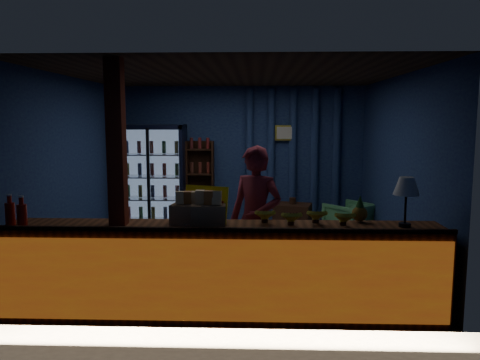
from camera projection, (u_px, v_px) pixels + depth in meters
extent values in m
plane|color=#515154|center=(233.00, 260.00, 6.69)|extent=(4.60, 4.60, 0.00)
plane|color=navy|center=(239.00, 157.00, 8.70)|extent=(4.60, 0.00, 4.60)
plane|color=navy|center=(220.00, 196.00, 4.34)|extent=(4.60, 0.00, 4.60)
plane|color=navy|center=(70.00, 169.00, 6.60)|extent=(0.00, 4.40, 4.40)
plane|color=navy|center=(399.00, 170.00, 6.44)|extent=(0.00, 4.40, 4.40)
plane|color=#472D19|center=(232.00, 75.00, 6.35)|extent=(4.60, 4.60, 0.00)
cube|color=brown|center=(223.00, 271.00, 4.75)|extent=(4.40, 0.55, 0.95)
cube|color=red|center=(221.00, 281.00, 4.46)|extent=(4.35, 0.02, 0.81)
cube|color=#351910|center=(221.00, 230.00, 4.41)|extent=(4.40, 0.04, 0.04)
cube|color=maroon|center=(118.00, 190.00, 4.67)|extent=(0.16, 0.16, 2.60)
cube|color=black|center=(156.00, 176.00, 8.72)|extent=(1.20, 0.06, 1.90)
cube|color=black|center=(121.00, 177.00, 8.47)|extent=(0.06, 0.60, 1.90)
cube|color=black|center=(184.00, 178.00, 8.43)|extent=(0.06, 0.60, 1.90)
cube|color=black|center=(151.00, 127.00, 8.33)|extent=(1.20, 0.60, 0.08)
cube|color=black|center=(154.00, 227.00, 8.57)|extent=(1.20, 0.60, 0.08)
cube|color=#99B2D8|center=(155.00, 176.00, 8.67)|extent=(1.08, 0.02, 1.74)
cube|color=white|center=(149.00, 180.00, 8.18)|extent=(1.12, 0.02, 1.78)
cube|color=black|center=(149.00, 180.00, 8.16)|extent=(0.05, 0.05, 1.80)
cube|color=silver|center=(153.00, 220.00, 8.56)|extent=(1.08, 0.48, 0.02)
cylinder|color=red|center=(129.00, 213.00, 8.55)|extent=(0.07, 0.07, 0.22)
cylinder|color=#1D6519|center=(141.00, 213.00, 8.55)|extent=(0.07, 0.07, 0.22)
cylinder|color=#A48819|center=(153.00, 213.00, 8.54)|extent=(0.07, 0.07, 0.22)
cylinder|color=navy|center=(165.00, 213.00, 8.53)|extent=(0.07, 0.07, 0.22)
cylinder|color=maroon|center=(178.00, 213.00, 8.52)|extent=(0.07, 0.07, 0.22)
cube|color=silver|center=(153.00, 198.00, 8.50)|extent=(1.08, 0.48, 0.02)
cylinder|color=#1D6519|center=(128.00, 191.00, 8.50)|extent=(0.07, 0.07, 0.22)
cylinder|color=#A48819|center=(140.00, 191.00, 8.49)|extent=(0.07, 0.07, 0.22)
cylinder|color=navy|center=(153.00, 191.00, 8.49)|extent=(0.07, 0.07, 0.22)
cylinder|color=maroon|center=(165.00, 191.00, 8.48)|extent=(0.07, 0.07, 0.22)
cylinder|color=red|center=(177.00, 191.00, 8.47)|extent=(0.07, 0.07, 0.22)
cube|color=silver|center=(152.00, 176.00, 8.45)|extent=(1.08, 0.48, 0.02)
cylinder|color=#A48819|center=(127.00, 169.00, 8.45)|extent=(0.07, 0.07, 0.22)
cylinder|color=navy|center=(140.00, 169.00, 8.44)|extent=(0.07, 0.07, 0.22)
cylinder|color=maroon|center=(152.00, 169.00, 8.43)|extent=(0.07, 0.07, 0.22)
cylinder|color=red|center=(164.00, 169.00, 8.43)|extent=(0.07, 0.07, 0.22)
cylinder|color=#1D6519|center=(177.00, 169.00, 8.42)|extent=(0.07, 0.07, 0.22)
cube|color=silver|center=(152.00, 154.00, 8.40)|extent=(1.08, 0.48, 0.02)
cylinder|color=navy|center=(127.00, 147.00, 8.40)|extent=(0.07, 0.07, 0.22)
cylinder|color=maroon|center=(139.00, 147.00, 8.39)|extent=(0.07, 0.07, 0.22)
cylinder|color=red|center=(152.00, 147.00, 8.38)|extent=(0.07, 0.07, 0.22)
cylinder|color=#1D6519|center=(164.00, 147.00, 8.37)|extent=(0.07, 0.07, 0.22)
cylinder|color=#A48819|center=(176.00, 147.00, 8.37)|extent=(0.07, 0.07, 0.22)
cube|color=#351910|center=(201.00, 184.00, 8.74)|extent=(0.50, 0.02, 1.60)
cube|color=#351910|center=(188.00, 185.00, 8.62)|extent=(0.03, 0.28, 1.60)
cube|color=#351910|center=(213.00, 185.00, 8.60)|extent=(0.03, 0.28, 1.60)
cube|color=#351910|center=(201.00, 222.00, 8.70)|extent=(0.46, 0.26, 0.02)
cube|color=#351910|center=(200.00, 198.00, 8.64)|extent=(0.46, 0.26, 0.02)
cube|color=#351910|center=(200.00, 174.00, 8.59)|extent=(0.46, 0.26, 0.02)
cube|color=#351910|center=(200.00, 149.00, 8.53)|extent=(0.46, 0.26, 0.02)
cylinder|color=navy|center=(249.00, 157.00, 8.63)|extent=(0.14, 0.14, 2.50)
cylinder|color=navy|center=(271.00, 157.00, 8.62)|extent=(0.14, 0.14, 2.50)
cylinder|color=navy|center=(293.00, 157.00, 8.61)|extent=(0.14, 0.14, 2.50)
cylinder|color=navy|center=(314.00, 157.00, 8.59)|extent=(0.14, 0.14, 2.50)
cylinder|color=navy|center=(336.00, 157.00, 8.58)|extent=(0.14, 0.14, 2.50)
cube|color=gold|center=(285.00, 133.00, 8.51)|extent=(0.36, 0.03, 0.28)
cube|color=silver|center=(285.00, 133.00, 8.49)|extent=(0.30, 0.01, 0.22)
imported|color=maroon|center=(256.00, 221.00, 5.32)|extent=(0.74, 0.63, 1.71)
imported|color=#57AE6A|center=(349.00, 220.00, 7.87)|extent=(0.94, 0.94, 0.62)
cube|color=#351910|center=(292.00, 220.00, 8.06)|extent=(0.70, 0.58, 0.55)
cylinder|color=#351910|center=(293.00, 201.00, 8.01)|extent=(0.11, 0.11, 0.11)
cube|color=#F8EF0D|center=(206.00, 204.00, 4.79)|extent=(0.48, 0.25, 0.38)
cube|color=#AD170B|center=(206.00, 205.00, 4.77)|extent=(0.38, 0.16, 0.10)
cylinder|color=#AD170B|center=(10.00, 214.00, 4.68)|extent=(0.10, 0.10, 0.22)
cylinder|color=#AD170B|center=(9.00, 199.00, 4.66)|extent=(0.04, 0.04, 0.09)
cylinder|color=white|center=(9.00, 195.00, 4.66)|extent=(0.05, 0.05, 0.02)
cylinder|color=#AD170B|center=(22.00, 216.00, 4.60)|extent=(0.10, 0.10, 0.22)
cylinder|color=#AD170B|center=(21.00, 200.00, 4.57)|extent=(0.04, 0.04, 0.09)
cylinder|color=white|center=(21.00, 196.00, 4.57)|extent=(0.05, 0.05, 0.02)
cube|color=#947047|center=(188.00, 214.00, 4.76)|extent=(0.35, 0.31, 0.20)
cube|color=gold|center=(180.00, 197.00, 4.75)|extent=(0.09, 0.07, 0.13)
cube|color=#B66E22|center=(187.00, 198.00, 4.73)|extent=(0.09, 0.07, 0.13)
cube|color=gold|center=(195.00, 198.00, 4.72)|extent=(0.09, 0.07, 0.13)
cube|color=#947047|center=(209.00, 215.00, 4.66)|extent=(0.35, 0.30, 0.22)
cube|color=gold|center=(200.00, 197.00, 4.63)|extent=(0.09, 0.06, 0.14)
cube|color=#B66E22|center=(209.00, 197.00, 4.63)|extent=(0.09, 0.06, 0.14)
cube|color=gold|center=(217.00, 197.00, 4.64)|extent=(0.09, 0.06, 0.14)
cylinder|color=silver|center=(204.00, 222.00, 4.77)|extent=(0.46, 0.46, 0.03)
cube|color=gold|center=(213.00, 219.00, 4.76)|extent=(0.10, 0.07, 0.05)
cube|color=#B66E22|center=(211.00, 217.00, 4.82)|extent=(0.12, 0.12, 0.05)
cube|color=gold|center=(205.00, 217.00, 4.85)|extent=(0.07, 0.10, 0.05)
cube|color=#B66E22|center=(199.00, 217.00, 4.83)|extent=(0.12, 0.12, 0.05)
cube|color=gold|center=(196.00, 218.00, 4.77)|extent=(0.10, 0.07, 0.05)
cube|color=#B66E22|center=(197.00, 220.00, 4.70)|extent=(0.12, 0.12, 0.05)
cube|color=gold|center=(203.00, 220.00, 4.67)|extent=(0.07, 0.10, 0.05)
cube|color=#B66E22|center=(210.00, 220.00, 4.70)|extent=(0.12, 0.12, 0.05)
cylinder|color=black|center=(405.00, 225.00, 4.61)|extent=(0.12, 0.12, 0.04)
cylinder|color=black|center=(405.00, 208.00, 4.58)|extent=(0.02, 0.02, 0.35)
cone|color=white|center=(406.00, 186.00, 4.56)|extent=(0.25, 0.25, 0.18)
sphere|color=#8C6319|center=(360.00, 214.00, 4.82)|extent=(0.16, 0.16, 0.16)
cone|color=#245A1E|center=(360.00, 201.00, 4.80)|extent=(0.09, 0.09, 0.12)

